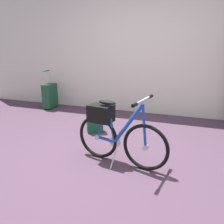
% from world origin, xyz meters
% --- Properties ---
extents(ground_plane, '(7.74, 7.74, 0.00)m').
position_xyz_m(ground_plane, '(0.00, 0.00, 0.00)').
color(ground_plane, '#473342').
extents(back_wall, '(7.74, 0.10, 2.65)m').
position_xyz_m(back_wall, '(0.00, 2.36, 1.32)').
color(back_wall, silver).
rests_on(back_wall, ground_plane).
extents(folding_bike_foreground, '(1.15, 0.53, 0.82)m').
position_xyz_m(folding_bike_foreground, '(0.24, 0.11, 0.39)').
color(folding_bike_foreground, black).
rests_on(folding_bike_foreground, ground_plane).
extents(rolling_suitcase, '(0.20, 0.37, 0.83)m').
position_xyz_m(rolling_suitcase, '(-1.93, 1.96, 0.28)').
color(rolling_suitcase, '#19472D').
rests_on(rolling_suitcase, ground_plane).
extents(backpack_on_floor, '(0.30, 0.28, 0.30)m').
position_xyz_m(backpack_on_floor, '(-0.39, 0.94, 0.15)').
color(backpack_on_floor, '#19472D').
rests_on(backpack_on_floor, ground_plane).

